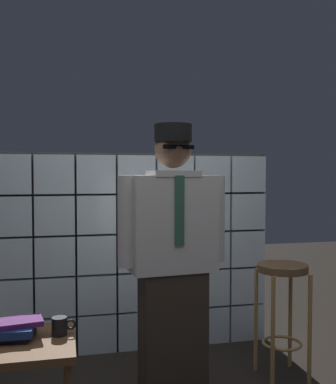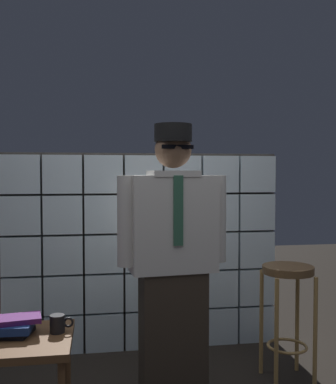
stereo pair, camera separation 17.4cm
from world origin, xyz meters
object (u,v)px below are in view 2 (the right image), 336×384
(side_table, at_px, (21,351))
(coffee_mug, at_px, (58,324))
(standing_person, at_px, (173,260))
(book_stack, at_px, (15,326))
(bar_stool, at_px, (288,295))

(side_table, height_order, coffee_mug, coffee_mug)
(standing_person, bearing_deg, book_stack, -172.43)
(side_table, relative_size, coffee_mug, 4.33)
(side_table, height_order, book_stack, book_stack)
(coffee_mug, bearing_deg, book_stack, -178.40)
(book_stack, height_order, coffee_mug, book_stack)
(side_table, bearing_deg, bar_stool, 14.53)
(coffee_mug, bearing_deg, standing_person, 16.58)
(standing_person, height_order, side_table, standing_person)
(standing_person, relative_size, coffee_mug, 13.39)
(side_table, distance_m, coffee_mug, 0.22)
(standing_person, bearing_deg, side_table, -169.37)
(bar_stool, height_order, side_table, bar_stool)
(bar_stool, bearing_deg, coffee_mug, -165.40)
(side_table, xyz_separation_m, coffee_mug, (0.18, 0.05, 0.12))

